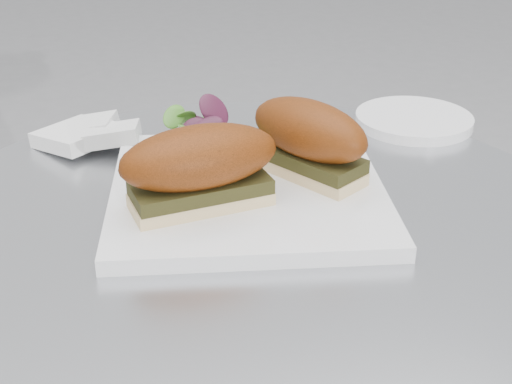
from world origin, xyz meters
TOP-DOWN VIEW (x-y plane):
  - plate at (0.02, 0.06)m, footprint 0.33×0.33m
  - sandwich_left at (-0.04, 0.03)m, footprint 0.16×0.09m
  - sandwich_right at (0.08, 0.06)m, footprint 0.12×0.15m
  - salad at (-0.01, 0.14)m, footprint 0.09×0.09m
  - napkin at (-0.12, 0.24)m, footprint 0.13×0.13m
  - saucer at (0.28, 0.19)m, footprint 0.15×0.15m

SIDE VIEW (x-z plane):
  - saucer at x=0.28m, z-range 0.73..0.74m
  - plate at x=0.02m, z-range 0.73..0.75m
  - napkin at x=-0.12m, z-range 0.73..0.75m
  - salad at x=-0.01m, z-range 0.75..0.80m
  - sandwich_left at x=-0.04m, z-range 0.75..0.83m
  - sandwich_right at x=0.08m, z-range 0.75..0.83m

